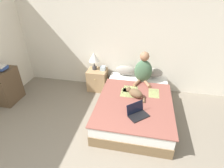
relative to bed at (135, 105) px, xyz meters
The scene contains 12 objects.
wall_back 1.69m from the bed, 120.93° to the left, with size 5.93×0.05×2.55m.
bed is the anchor object (origin of this frame).
pillow_near 1.06m from the bed, 109.07° to the left, with size 0.52×0.20×0.25m.
pillow_far 1.06m from the bed, 70.93° to the left, with size 0.52×0.20×0.25m.
person_sitting 0.87m from the bed, 80.98° to the left, with size 0.41×0.40×0.75m.
cat_tabby 0.32m from the bed, behind, with size 0.41×0.33×0.18m.
laptop_open 0.65m from the bed, 82.20° to the right, with size 0.43×0.42×0.22m.
nightstand 1.36m from the bed, 141.51° to the left, with size 0.49×0.46×0.56m.
table_lamp 1.58m from the bed, 142.08° to the left, with size 0.27×0.27×0.46m.
tissue_box 1.32m from the bed, 136.25° to the left, with size 0.12×0.12×0.14m.
bookshelf 2.97m from the bed, behind, with size 0.30×0.59×0.82m.
book_stack_top 3.04m from the bed, behind, with size 0.19×0.24×0.12m.
Camera 1 is at (0.78, -0.86, 2.55)m, focal length 28.00 mm.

